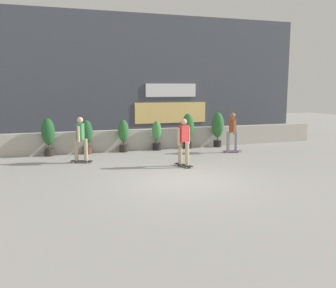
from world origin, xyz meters
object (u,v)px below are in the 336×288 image
potted_plant_5 (218,127)px  potted_plant_4 (188,128)px  potted_plant_1 (87,135)px  potted_plant_0 (48,134)px  skater_foreground (232,131)px  skater_mid_plaza (184,140)px  potted_plant_2 (123,134)px  potted_plant_3 (157,134)px  skater_by_wall_left (81,138)px

potted_plant_5 → potted_plant_4: bearing=180.0°
potted_plant_1 → potted_plant_5: (6.00, -0.00, 0.13)m
potted_plant_0 → skater_foreground: skater_foreground is taller
potted_plant_5 → skater_foreground: size_ratio=0.95×
potted_plant_1 → potted_plant_4: potted_plant_4 is taller
potted_plant_1 → skater_mid_plaza: 4.68m
potted_plant_2 → skater_foreground: 4.65m
potted_plant_1 → skater_foreground: bearing=-15.2°
potted_plant_2 → potted_plant_0: bearing=180.0°
potted_plant_2 → skater_foreground: bearing=-20.3°
potted_plant_2 → potted_plant_5: size_ratio=0.86×
potted_plant_2 → potted_plant_4: size_ratio=0.87×
potted_plant_2 → potted_plant_4: bearing=0.0°
potted_plant_0 → potted_plant_1: bearing=0.0°
potted_plant_0 → potted_plant_4: size_ratio=0.96×
potted_plant_3 → skater_foreground: size_ratio=0.76×
skater_by_wall_left → potted_plant_5: bearing=15.9°
potted_plant_3 → skater_by_wall_left: size_ratio=0.76×
skater_mid_plaza → skater_by_wall_left: (-3.35, 1.82, 0.00)m
potted_plant_2 → skater_mid_plaza: 3.91m
potted_plant_4 → skater_by_wall_left: (-4.92, -1.83, 0.01)m
skater_by_wall_left → skater_mid_plaza: bearing=-28.6°
skater_foreground → potted_plant_5: bearing=86.8°
potted_plant_2 → potted_plant_3: (1.49, 0.00, -0.06)m
skater_mid_plaza → potted_plant_1: bearing=128.8°
skater_mid_plaza → skater_foreground: same height
potted_plant_1 → skater_by_wall_left: size_ratio=0.84×
potted_plant_5 → skater_by_wall_left: size_ratio=0.95×
potted_plant_5 → skater_foreground: (-0.09, -1.61, -0.00)m
skater_by_wall_left → skater_foreground: same height
potted_plant_5 → skater_mid_plaza: (-3.07, -3.65, -0.00)m
potted_plant_2 → potted_plant_3: potted_plant_2 is taller
potted_plant_2 → skater_mid_plaza: size_ratio=0.81×
potted_plant_3 → skater_foreground: bearing=-29.3°
skater_mid_plaza → potted_plant_0: bearing=140.7°
potted_plant_1 → potted_plant_5: size_ratio=0.88×
potted_plant_0 → potted_plant_4: 6.04m
potted_plant_1 → skater_by_wall_left: skater_by_wall_left is taller
potted_plant_0 → potted_plant_3: potted_plant_0 is taller
potted_plant_3 → potted_plant_4: bearing=0.0°
potted_plant_3 → skater_by_wall_left: (-3.45, -1.83, 0.22)m
potted_plant_1 → skater_mid_plaza: size_ratio=0.84×
potted_plant_1 → skater_foreground: skater_foreground is taller
potted_plant_5 → skater_by_wall_left: skater_by_wall_left is taller
potted_plant_3 → potted_plant_4: size_ratio=0.82×
potted_plant_2 → potted_plant_3: size_ratio=1.06×
skater_by_wall_left → potted_plant_0: bearing=121.4°
potted_plant_0 → potted_plant_5: (7.53, 0.00, 0.05)m
potted_plant_1 → potted_plant_2: 1.55m
skater_foreground → potted_plant_2: bearing=159.7°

